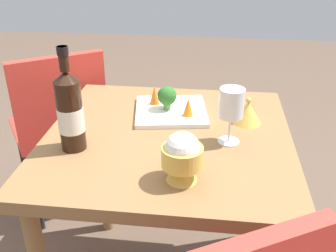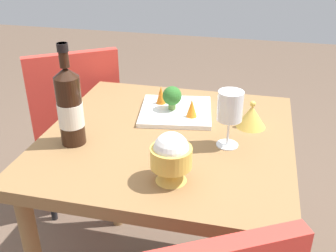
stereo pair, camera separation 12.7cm
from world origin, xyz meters
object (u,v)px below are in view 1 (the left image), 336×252
(wine_glass, at_px, (231,104))
(serving_plate, at_px, (171,111))
(chair_near_window, at_px, (60,119))
(rice_bowl_lid, at_px, (247,112))
(carrot_garnish_right, at_px, (188,107))
(wine_bottle, at_px, (70,111))
(carrot_garnish_left, at_px, (155,95))
(broccoli_floret, at_px, (167,96))
(rice_bowl, at_px, (182,156))

(wine_glass, distance_m, serving_plate, 0.30)
(chair_near_window, relative_size, rice_bowl_lid, 8.50)
(wine_glass, relative_size, serving_plate, 0.63)
(rice_bowl_lid, bearing_deg, carrot_garnish_right, -179.17)
(carrot_garnish_right, bearing_deg, serving_plate, 145.30)
(wine_bottle, distance_m, carrot_garnish_left, 0.38)
(wine_glass, height_order, broccoli_floret, wine_glass)
(chair_near_window, relative_size, rice_bowl, 6.00)
(broccoli_floret, height_order, carrot_garnish_left, broccoli_floret)
(chair_near_window, xyz_separation_m, wine_bottle, (0.28, -0.56, 0.32))
(carrot_garnish_left, xyz_separation_m, carrot_garnish_right, (0.13, -0.08, -0.00))
(rice_bowl_lid, distance_m, carrot_garnish_left, 0.34)
(wine_bottle, distance_m, rice_bowl, 0.37)
(serving_plate, bearing_deg, wine_bottle, -133.50)
(rice_bowl, distance_m, carrot_garnish_right, 0.36)
(wine_bottle, bearing_deg, carrot_garnish_right, 35.36)
(wine_bottle, relative_size, wine_glass, 1.77)
(rice_bowl, bearing_deg, carrot_garnish_left, 107.45)
(wine_bottle, bearing_deg, rice_bowl, -20.69)
(chair_near_window, height_order, carrot_garnish_left, chair_near_window)
(broccoli_floret, xyz_separation_m, carrot_garnish_left, (-0.05, 0.04, -0.02))
(wine_glass, distance_m, carrot_garnish_left, 0.36)
(chair_near_window, xyz_separation_m, serving_plate, (0.55, -0.28, 0.20))
(carrot_garnish_left, bearing_deg, rice_bowl_lid, -13.89)
(wine_glass, xyz_separation_m, carrot_garnish_right, (-0.14, 0.14, -0.08))
(wine_glass, relative_size, broccoli_floret, 2.09)
(wine_bottle, height_order, wine_glass, wine_bottle)
(chair_near_window, bearing_deg, wine_glass, -66.35)
(rice_bowl, xyz_separation_m, carrot_garnish_left, (-0.14, 0.45, -0.02))
(chair_near_window, bearing_deg, carrot_garnish_left, -60.96)
(wine_glass, xyz_separation_m, carrot_garnish_left, (-0.27, 0.23, -0.08))
(wine_glass, xyz_separation_m, broccoli_floret, (-0.22, 0.19, -0.06))
(serving_plate, height_order, carrot_garnish_left, carrot_garnish_left)
(rice_bowl_lid, height_order, carrot_garnish_left, rice_bowl_lid)
(rice_bowl_lid, xyz_separation_m, serving_plate, (-0.27, 0.04, -0.03))
(wine_glass, distance_m, carrot_garnish_right, 0.21)
(rice_bowl_lid, xyz_separation_m, carrot_garnish_left, (-0.33, 0.08, 0.01))
(wine_bottle, relative_size, rice_bowl, 2.23)
(wine_bottle, height_order, rice_bowl_lid, wine_bottle)
(chair_near_window, relative_size, broccoli_floret, 9.91)
(carrot_garnish_left, distance_m, carrot_garnish_right, 0.16)
(wine_bottle, height_order, carrot_garnish_right, wine_bottle)
(serving_plate, height_order, carrot_garnish_right, carrot_garnish_right)
(wine_bottle, xyz_separation_m, carrot_garnish_right, (0.33, 0.23, -0.08))
(serving_plate, relative_size, carrot_garnish_right, 4.45)
(broccoli_floret, relative_size, carrot_garnish_left, 1.29)
(wine_glass, xyz_separation_m, rice_bowl_lid, (0.06, 0.15, -0.09))
(chair_near_window, relative_size, wine_glass, 4.75)
(wine_glass, height_order, carrot_garnish_left, wine_glass)
(chair_near_window, relative_size, carrot_garnish_left, 12.76)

